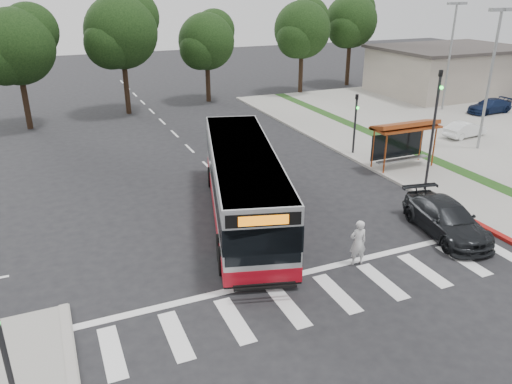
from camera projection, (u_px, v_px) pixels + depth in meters
ground at (278, 235)px, 22.38m from camera, size 140.00×140.00×0.00m
sidewalk_east at (375, 153)px, 33.16m from camera, size 4.00×40.00×0.12m
curb_east at (349, 156)px, 32.43m from camera, size 0.30×40.00×0.15m
curb_east_red at (464, 217)px, 23.94m from camera, size 0.32×6.00×0.15m
parking_lot at (486, 127)px, 39.25m from camera, size 18.00×36.00×0.10m
commercial_building at (449, 72)px, 51.16m from camera, size 14.00×10.00×4.40m
building_roof_cap at (452, 48)px, 50.26m from camera, size 14.60×10.60×0.30m
crosswalk_ladder at (337, 293)px, 18.14m from camera, size 18.00×2.60×0.01m
bus_shelter at (404, 131)px, 29.76m from camera, size 4.20×1.60×2.86m
traffic_signal_sw at (3, 346)px, 11.60m from camera, size 0.18×0.37×4.20m
traffic_signal_ne_tall at (434, 122)px, 25.67m from camera, size 0.18×0.37×6.50m
traffic_signal_ne_short at (356, 118)px, 32.14m from camera, size 0.18×0.37×4.00m
lot_light_front at (493, 61)px, 31.78m from camera, size 1.90×0.35×9.01m
lot_light_mid at (452, 42)px, 42.46m from camera, size 1.90×0.35×9.01m
tree_ne_a at (303, 29)px, 49.62m from camera, size 6.16×5.74×9.30m
tree_ne_b at (351, 20)px, 53.67m from camera, size 6.16×5.74×10.02m
tree_north_a at (122, 31)px, 41.15m from camera, size 6.60×6.15×10.17m
tree_north_b at (207, 40)px, 46.24m from camera, size 5.72×5.33×8.43m
tree_north_c at (17, 45)px, 36.77m from camera, size 6.16×5.74×9.30m
transit_bus at (243, 185)px, 23.46m from camera, size 6.29×13.36×3.38m
pedestrian at (358, 243)px, 19.70m from camera, size 0.76×0.55×1.92m
dark_sedan at (446, 219)px, 22.21m from camera, size 3.01×5.45×1.49m
parked_car_1 at (465, 129)px, 36.34m from camera, size 3.57×1.62×1.14m
parked_car_3 at (490, 106)px, 43.22m from camera, size 4.23×1.84×1.21m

